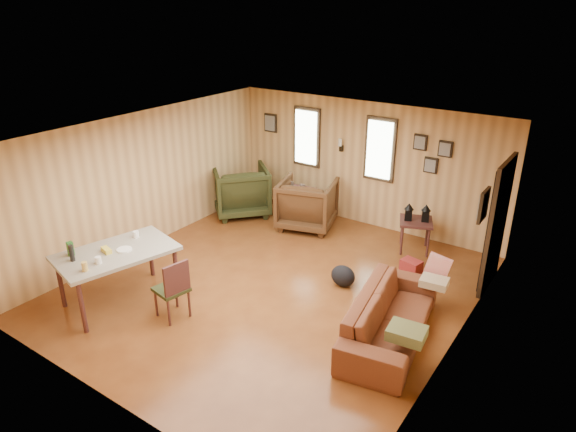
# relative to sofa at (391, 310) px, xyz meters

# --- Properties ---
(room) EXTENTS (5.54, 6.04, 2.44)m
(room) POSITION_rel_sofa_xyz_m (-1.84, 0.45, 0.78)
(room) COLOR brown
(room) RESTS_ON ground
(sofa) EXTENTS (0.97, 2.22, 0.84)m
(sofa) POSITION_rel_sofa_xyz_m (0.00, 0.00, 0.00)
(sofa) COLOR brown
(sofa) RESTS_ON ground
(recliner_brown) EXTENTS (1.25, 1.21, 1.05)m
(recliner_brown) POSITION_rel_sofa_xyz_m (-2.80, 2.38, 0.10)
(recliner_brown) COLOR #482C15
(recliner_brown) RESTS_ON ground
(recliner_green) EXTENTS (1.45, 1.46, 1.10)m
(recliner_green) POSITION_rel_sofa_xyz_m (-4.28, 2.19, 0.13)
(recliner_green) COLOR #2B2F15
(recliner_green) RESTS_ON ground
(end_table) EXTENTS (0.66, 0.61, 0.78)m
(end_table) POSITION_rel_sofa_xyz_m (-3.16, 2.58, 0.02)
(end_table) COLOR #4E2623
(end_table) RESTS_ON ground
(side_table) EXTENTS (0.72, 0.72, 0.88)m
(side_table) POSITION_rel_sofa_xyz_m (-0.69, 2.59, 0.18)
(side_table) COLOR #4E2623
(side_table) RESTS_ON ground
(cooler) EXTENTS (0.36, 0.29, 0.22)m
(cooler) POSITION_rel_sofa_xyz_m (-0.42, 1.79, -0.31)
(cooler) COLOR maroon
(cooler) RESTS_ON ground
(backpack) EXTENTS (0.47, 0.41, 0.34)m
(backpack) POSITION_rel_sofa_xyz_m (-1.14, 0.82, -0.25)
(backpack) COLOR black
(backpack) RESTS_ON ground
(sofa_pillows) EXTENTS (0.64, 1.89, 0.39)m
(sofa_pillows) POSITION_rel_sofa_xyz_m (0.30, 0.30, 0.09)
(sofa_pillows) COLOR brown
(sofa_pillows) RESTS_ON sofa
(dining_table) EXTENTS (1.34, 1.81, 1.06)m
(dining_table) POSITION_rel_sofa_xyz_m (-3.62, -1.43, 0.33)
(dining_table) COLOR #9D9584
(dining_table) RESTS_ON ground
(dining_chair) EXTENTS (0.48, 0.48, 0.90)m
(dining_chair) POSITION_rel_sofa_xyz_m (-2.64, -1.28, 0.08)
(dining_chair) COLOR #2B2F15
(dining_chair) RESTS_ON ground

